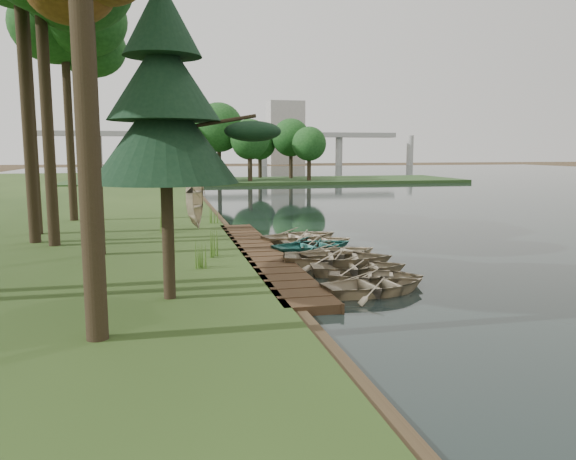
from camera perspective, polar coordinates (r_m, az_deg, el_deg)
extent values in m
plane|color=#3D2F1D|center=(22.46, 1.26, -2.77)|extent=(300.00, 300.00, 0.00)
cube|color=#382615|center=(22.11, -2.77, -2.56)|extent=(1.60, 16.00, 0.30)
cube|color=#27421D|center=(72.75, -2.07, 5.00)|extent=(50.00, 14.00, 0.45)
cylinder|color=black|center=(72.12, -20.75, 6.53)|extent=(0.50, 0.50, 4.80)
sphere|color=#1A4718|center=(72.14, -20.90, 9.39)|extent=(5.60, 5.60, 5.60)
cylinder|color=black|center=(71.50, -15.42, 6.76)|extent=(0.50, 0.50, 4.80)
sphere|color=#1A4718|center=(71.52, -15.53, 9.64)|extent=(5.60, 5.60, 5.60)
cylinder|color=black|center=(71.50, -10.04, 6.93)|extent=(0.50, 0.50, 4.80)
sphere|color=#1A4718|center=(71.51, -10.12, 9.81)|extent=(5.60, 5.60, 5.60)
cylinder|color=black|center=(72.11, -4.71, 7.03)|extent=(0.50, 0.50, 4.80)
sphere|color=#1A4718|center=(72.13, -4.74, 9.89)|extent=(5.60, 5.60, 5.60)
cylinder|color=black|center=(73.33, 0.50, 7.08)|extent=(0.50, 0.50, 4.80)
sphere|color=#1A4718|center=(73.35, 0.50, 9.89)|extent=(5.60, 5.60, 5.60)
cylinder|color=black|center=(75.12, 5.50, 7.07)|extent=(0.50, 0.50, 4.80)
sphere|color=#1A4718|center=(75.14, 5.53, 9.81)|extent=(5.60, 5.60, 5.60)
cylinder|color=black|center=(77.45, 10.23, 7.01)|extent=(0.50, 0.50, 4.80)
sphere|color=#1A4718|center=(77.47, 10.29, 9.67)|extent=(5.60, 5.60, 5.60)
cube|color=#A5A5A0|center=(142.28, -6.53, 9.64)|extent=(90.00, 4.00, 1.20)
cylinder|color=#A5A5A0|center=(142.17, -18.72, 7.65)|extent=(1.80, 1.80, 8.00)
cylinder|color=#A5A5A0|center=(141.50, -10.57, 7.94)|extent=(1.80, 1.80, 8.00)
cylinder|color=#A5A5A0|center=(143.65, -2.50, 8.07)|extent=(1.80, 1.80, 8.00)
cylinder|color=#A5A5A0|center=(148.48, 5.20, 8.05)|extent=(1.80, 1.80, 8.00)
cylinder|color=#A5A5A0|center=(155.75, 12.29, 7.90)|extent=(1.80, 1.80, 8.00)
cube|color=#A5A5A0|center=(165.29, -0.28, 9.83)|extent=(10.00, 8.00, 18.00)
cube|color=#A5A5A0|center=(166.41, -12.66, 8.59)|extent=(8.00, 8.00, 12.00)
imported|color=tan|center=(16.79, 8.93, -5.29)|extent=(3.50, 2.70, 0.67)
imported|color=tan|center=(18.06, 8.90, -4.40)|extent=(3.59, 3.11, 0.62)
imported|color=tan|center=(19.21, 7.25, -3.53)|extent=(3.56, 2.75, 0.68)
imported|color=tan|center=(20.39, 5.09, -2.61)|extent=(4.52, 3.70, 0.82)
imported|color=tan|center=(21.74, 5.19, -2.11)|extent=(3.84, 3.16, 0.69)
imported|color=#297268|center=(23.09, 2.67, -1.43)|extent=(4.03, 3.31, 0.73)
imported|color=tan|center=(24.44, 2.88, -0.97)|extent=(3.38, 2.52, 0.67)
imported|color=tan|center=(25.51, 1.36, -0.48)|extent=(4.20, 3.48, 0.75)
imported|color=tan|center=(28.49, -9.22, 0.77)|extent=(4.00, 3.52, 0.69)
cylinder|color=black|center=(12.20, -20.00, 15.17)|extent=(0.46, 0.46, 11.10)
cylinder|color=black|center=(22.26, -19.14, 10.30)|extent=(0.44, 0.44, 9.92)
cylinder|color=black|center=(26.28, -25.03, 11.53)|extent=(0.47, 0.47, 11.69)
cylinder|color=black|center=(25.08, -23.32, 11.13)|extent=(0.46, 0.46, 11.09)
cylinder|color=black|center=(29.02, -24.91, 13.16)|extent=(0.51, 0.51, 13.72)
cylinder|color=black|center=(33.72, -21.35, 9.76)|extent=(0.45, 0.45, 10.44)
ellipsoid|color=#1A4718|center=(34.31, -21.82, 18.49)|extent=(4.85, 4.85, 4.12)
cylinder|color=black|center=(15.19, -12.10, -0.17)|extent=(0.32, 0.32, 3.62)
cone|color=black|center=(15.04, -12.40, 9.64)|extent=(3.80, 3.80, 2.60)
cone|color=black|center=(15.15, -12.57, 15.04)|extent=(2.90, 2.90, 2.25)
cone|color=black|center=(15.39, -12.75, 20.31)|extent=(2.00, 2.00, 1.90)
cone|color=#3F661E|center=(19.14, -8.62, -2.52)|extent=(0.60, 0.60, 0.89)
cone|color=#3F661E|center=(21.07, -7.67, -1.36)|extent=(0.60, 0.60, 1.00)
cone|color=#3F661E|center=(27.52, -12.98, 0.88)|extent=(0.60, 0.60, 1.14)
cone|color=#3F661E|center=(30.80, -7.51, 1.52)|extent=(0.60, 0.60, 0.85)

